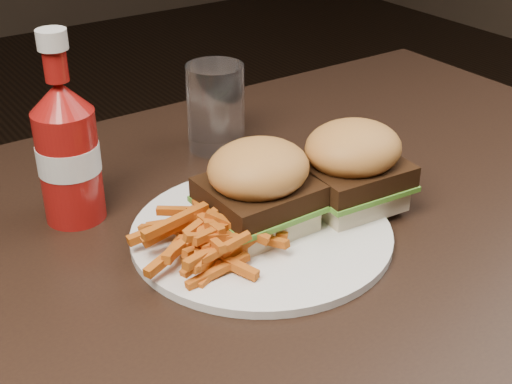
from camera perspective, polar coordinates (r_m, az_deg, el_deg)
dining_table at (r=0.76m, az=0.41°, el=-5.57°), size 1.20×0.80×0.04m
plate at (r=0.76m, az=0.43°, el=-3.29°), size 0.28×0.28×0.01m
sandwich_half_a at (r=0.75m, az=0.20°, el=-1.95°), size 0.10×0.09×0.03m
sandwich_half_b at (r=0.80m, az=7.52°, el=-0.15°), size 0.10×0.10×0.03m
fries_pile at (r=0.71m, az=-3.80°, el=-3.22°), size 0.14×0.14×0.04m
ketchup_bottle at (r=0.79m, az=-14.65°, el=1.84°), size 0.08×0.08×0.13m
tumbler at (r=0.93m, az=-3.24°, el=6.67°), size 0.09×0.09×0.12m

